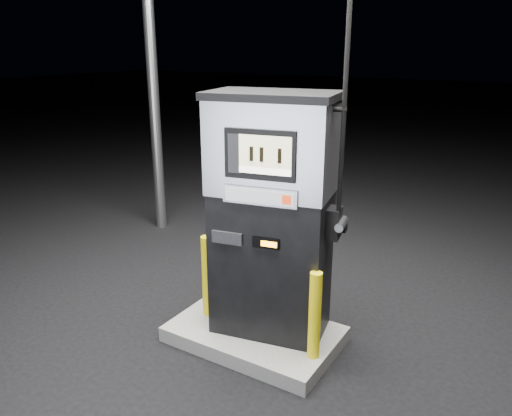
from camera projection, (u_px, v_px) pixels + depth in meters
The scene contains 5 objects.
ground at pixel (255, 341), 4.94m from camera, with size 80.00×80.00×0.00m, color black.
pump_island at pixel (255, 334), 4.91m from camera, with size 1.60×1.00×0.15m, color #5F5F5B.
fuel_dispenser at pixel (272, 215), 4.54m from camera, with size 1.30×0.87×4.70m.
bollard_left at pixel (207, 276), 5.02m from camera, with size 0.11×0.11×0.85m, color yellow.
bollard_right at pixel (315, 316), 4.32m from camera, with size 0.11×0.11×0.82m, color yellow.
Camera 1 is at (2.25, -3.64, 2.79)m, focal length 35.00 mm.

